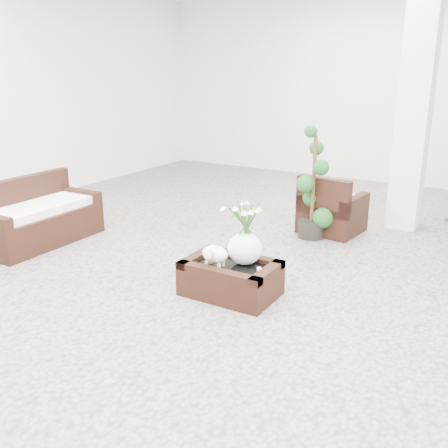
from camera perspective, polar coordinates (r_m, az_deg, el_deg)
The scene contains 9 objects.
ground at distance 5.53m, azimuth 0.53°, elevation -5.87°, with size 11.00×11.00×0.00m, color gray.
column at distance 7.33m, azimuth 20.63°, elevation 12.93°, with size 0.40×0.40×3.50m, color white.
coffee_table at distance 5.06m, azimuth 0.76°, elevation -6.22°, with size 0.90×0.60×0.31m, color black.
sheep_figurine at distance 4.94m, azimuth -1.02°, elevation -3.56°, with size 0.28×0.23×0.21m, color white.
planter_narcissus at distance 4.90m, azimuth 2.38°, elevation -0.09°, with size 0.44×0.44×0.80m, color white, non-canonical shape.
tealight at distance 4.88m, azimuth 3.94°, elevation -5.01°, with size 0.04×0.04×0.03m, color white.
armchair at distance 7.03m, azimuth 12.06°, elevation 2.27°, with size 0.74×0.71×0.79m, color black.
loveseat at distance 6.85m, azimuth -19.99°, elevation 1.30°, with size 1.53×0.73×0.81m, color black.
topiary at distance 6.66m, azimuth 9.95°, elevation 4.41°, with size 0.38×0.38×1.44m, color #154317, non-canonical shape.
Camera 1 is at (2.56, -4.39, 2.19)m, focal length 40.97 mm.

